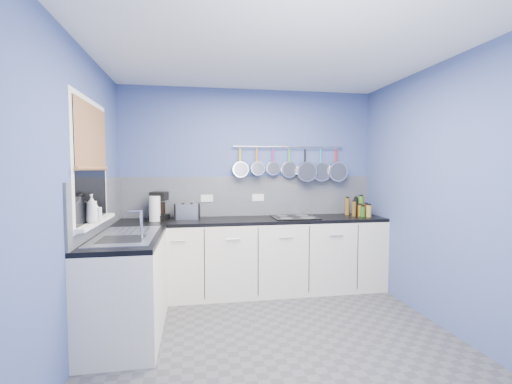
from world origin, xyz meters
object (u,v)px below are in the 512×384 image
object	(u,v)px
soap_bottle_b	(96,211)
hob	(294,217)
toaster	(187,211)
coffee_maker	(159,206)
canister	(191,214)
paper_towel	(155,209)
soap_bottle_a	(92,209)

from	to	relation	value
soap_bottle_b	hob	xyz separation A→B (m)	(2.03, 0.94, -0.23)
toaster	soap_bottle_b	bearing A→B (deg)	-115.62
coffee_maker	canister	size ratio (longest dim) A/B	2.44
paper_towel	coffee_maker	distance (m)	0.10
toaster	hob	size ratio (longest dim) A/B	0.53
soap_bottle_a	hob	xyz separation A→B (m)	(2.03, 1.06, -0.26)
paper_towel	coffee_maker	size ratio (longest dim) A/B	0.87
coffee_maker	hob	size ratio (longest dim) A/B	0.61
coffee_maker	soap_bottle_b	bearing A→B (deg)	-97.06
hob	toaster	bearing A→B (deg)	175.23
coffee_maker	toaster	bearing A→B (deg)	17.28
soap_bottle_a	toaster	world-z (taller)	soap_bottle_a
soap_bottle_a	paper_towel	world-z (taller)	soap_bottle_a
soap_bottle_a	paper_towel	xyz separation A→B (m)	(0.38, 1.07, -0.13)
coffee_maker	toaster	distance (m)	0.33
coffee_maker	canister	xyz separation A→B (m)	(0.36, -0.00, -0.10)
paper_towel	toaster	distance (m)	0.38
soap_bottle_b	canister	world-z (taller)	soap_bottle_b
toaster	hob	world-z (taller)	toaster
soap_bottle_a	hob	world-z (taller)	soap_bottle_a
soap_bottle_a	hob	bearing A→B (deg)	27.60
soap_bottle_a	canister	distance (m)	1.41
toaster	paper_towel	bearing A→B (deg)	-155.00
canister	hob	xyz separation A→B (m)	(1.25, -0.09, -0.06)
soap_bottle_a	paper_towel	size ratio (longest dim) A/B	0.84
toaster	coffee_maker	bearing A→B (deg)	-168.04
soap_bottle_a	canister	size ratio (longest dim) A/B	1.77
soap_bottle_a	toaster	xyz separation A→B (m)	(0.74, 1.17, -0.18)
paper_towel	hob	distance (m)	1.66
soap_bottle_a	soap_bottle_b	size ratio (longest dim) A/B	1.39
soap_bottle_b	soap_bottle_a	bearing A→B (deg)	-90.00
soap_bottle_b	hob	size ratio (longest dim) A/B	0.32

